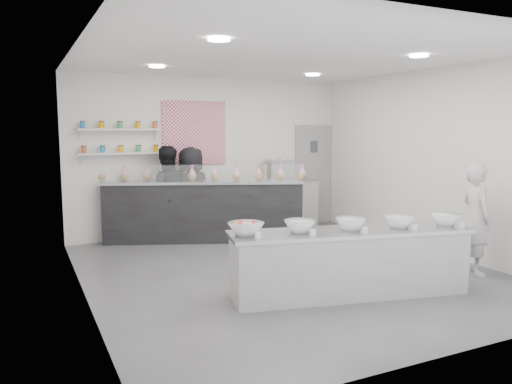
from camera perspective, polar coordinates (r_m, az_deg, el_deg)
floor at (r=7.29m, az=3.46°, el=-8.97°), size 6.00×6.00×0.00m
ceiling at (r=7.06m, az=3.65°, el=15.09°), size 6.00×6.00×0.00m
back_wall at (r=9.74m, az=-5.09°, el=4.09°), size 5.50×0.00×5.50m
left_wall at (r=6.17m, az=-19.38°, el=1.85°), size 0.00×6.00×6.00m
right_wall at (r=8.69m, az=19.62°, el=3.31°), size 0.00×6.00×6.00m
back_door at (r=10.77m, az=6.54°, el=1.98°), size 0.88×0.04×2.10m
pattern_panel at (r=9.59m, az=-7.04°, el=6.71°), size 1.25×0.03×1.20m
jar_shelf_lower at (r=9.17m, az=-15.19°, el=4.29°), size 1.45×0.22×0.04m
jar_shelf_upper at (r=9.16m, az=-15.28°, el=6.92°), size 1.45×0.22×0.04m
preserve_jars at (r=9.14m, az=-15.23°, el=6.04°), size 1.45×0.10×0.56m
downlight_0 at (r=5.57m, az=-4.27°, el=16.98°), size 0.24×0.24×0.02m
downlight_1 at (r=7.08m, az=18.10°, el=14.57°), size 0.24×0.24×0.02m
downlight_2 at (r=8.02m, az=-11.25°, el=13.88°), size 0.24×0.24×0.02m
downlight_3 at (r=9.14m, az=6.49°, el=13.16°), size 0.24×0.24×0.02m
prep_counter at (r=6.27m, az=10.66°, el=-7.93°), size 3.06×1.31×0.81m
back_bar at (r=9.12m, az=-5.99°, el=-2.12°), size 3.56×1.94×1.11m
sneeze_guard at (r=8.72m, az=-6.13°, el=2.12°), size 3.28×1.32×0.30m
espresso_ledge at (r=10.30m, az=3.51°, el=-1.38°), size 1.32×0.42×0.98m
espresso_machine at (r=10.13m, az=2.64°, el=2.44°), size 0.54×0.37×0.41m
cup_stacks at (r=10.00m, az=1.19°, el=2.22°), size 0.26×0.24×0.35m
prep_bowls at (r=6.17m, az=10.77°, el=-3.61°), size 3.00×1.10×0.15m
label_cards at (r=5.86m, az=14.49°, el=-4.68°), size 2.66×0.04×0.07m
cookie_bags at (r=9.03m, az=-6.05°, el=2.20°), size 3.54×1.53×0.27m
woman_prep at (r=7.63m, az=23.85°, el=-2.84°), size 0.52×0.65×1.56m
staff_left at (r=9.13m, az=-10.23°, el=-0.22°), size 0.94×0.79×1.73m
staff_right at (r=9.26m, az=-7.38°, el=-0.13°), size 0.93×0.72×1.70m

